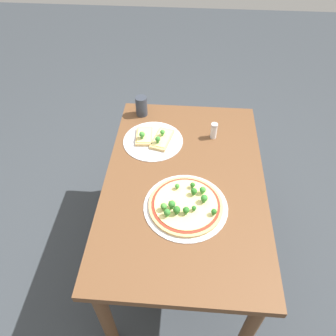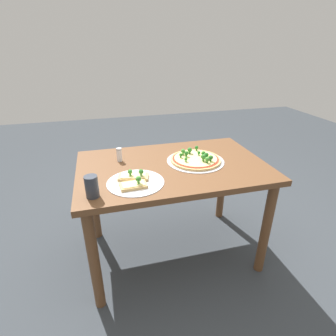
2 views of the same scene
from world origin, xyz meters
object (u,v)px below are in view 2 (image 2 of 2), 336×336
(pizza_tray_whole, at_px, (196,159))
(drinking_cup, at_px, (92,187))
(condiment_shaker, at_px, (119,155))
(dining_table, at_px, (173,179))
(pizza_tray_slice, at_px, (135,181))

(pizza_tray_whole, bearing_deg, drinking_cup, -156.77)
(pizza_tray_whole, bearing_deg, condiment_shaker, 164.87)
(drinking_cup, height_order, condiment_shaker, drinking_cup)
(pizza_tray_whole, bearing_deg, dining_table, -175.91)
(pizza_tray_whole, relative_size, pizza_tray_slice, 1.17)
(dining_table, bearing_deg, drinking_cup, -151.39)
(dining_table, bearing_deg, pizza_tray_whole, 4.09)
(pizza_tray_whole, xyz_separation_m, condiment_shaker, (-0.47, 0.13, 0.03))
(dining_table, distance_m, condiment_shaker, 0.38)
(pizza_tray_whole, distance_m, pizza_tray_slice, 0.46)
(dining_table, distance_m, pizza_tray_slice, 0.34)
(pizza_tray_slice, xyz_separation_m, drinking_cup, (-0.22, -0.09, 0.05))
(pizza_tray_slice, height_order, drinking_cup, drinking_cup)
(dining_table, xyz_separation_m, drinking_cup, (-0.49, -0.27, 0.16))
(pizza_tray_slice, xyz_separation_m, condiment_shaker, (-0.05, 0.31, 0.03))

